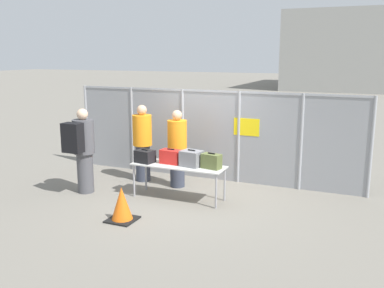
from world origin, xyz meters
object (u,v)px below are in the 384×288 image
suitcase_black (145,156)px  suitcase_olive (211,161)px  suitcase_grey (192,158)px  traveler_hooded (82,148)px  suitcase_red (171,157)px  inspection_table (179,168)px  security_worker_far (143,142)px  traffic_cone (122,205)px  security_worker_near (177,148)px  utility_trailer (272,148)px

suitcase_black → suitcase_olive: 1.46m
suitcase_grey → traveler_hooded: traveler_hooded is taller
suitcase_grey → suitcase_red: bearing=177.2°
inspection_table → security_worker_far: security_worker_far is taller
suitcase_red → traffic_cone: bearing=-98.5°
inspection_table → suitcase_grey: bearing=6.0°
security_worker_near → inspection_table: bearing=98.3°
traveler_hooded → security_worker_far: traveler_hooded is taller
utility_trailer → inspection_table: bearing=-107.1°
suitcase_grey → traffic_cone: 1.78m
suitcase_red → security_worker_near: (-0.18, 0.70, 0.03)m
suitcase_grey → security_worker_far: size_ratio=0.25×
traffic_cone → suitcase_olive: bearing=52.9°
suitcase_black → utility_trailer: size_ratio=0.11×
suitcase_red → security_worker_far: (-1.13, 0.80, 0.07)m
suitcase_black → security_worker_near: security_worker_near is taller
suitcase_olive → security_worker_far: bearing=157.8°
suitcase_black → traveler_hooded: size_ratio=0.23×
suitcase_grey → traffic_cone: bearing=-115.0°
inspection_table → traveler_hooded: size_ratio=1.07×
traveler_hooded → suitcase_olive: bearing=11.5°
suitcase_black → security_worker_near: 0.91m
suitcase_grey → security_worker_near: 0.98m
traveler_hooded → suitcase_black: bearing=18.3°
suitcase_olive → security_worker_near: size_ratio=0.24×
security_worker_near → utility_trailer: bearing=-136.1°
suitcase_olive → traffic_cone: size_ratio=0.66×
security_worker_near → traveler_hooded: bearing=17.9°
security_worker_far → security_worker_near: bearing=150.9°
traffic_cone → utility_trailer: bearing=73.2°
suitcase_grey → security_worker_far: bearing=152.9°
traveler_hooded → suitcase_grey: bearing=13.7°
suitcase_red → security_worker_near: security_worker_near is taller
security_worker_near → security_worker_far: (-0.95, 0.10, 0.03)m
inspection_table → security_worker_far: 1.60m
inspection_table → security_worker_far: (-1.33, 0.85, 0.27)m
inspection_table → security_worker_near: 0.87m
suitcase_red → suitcase_grey: bearing=-2.8°
suitcase_grey → utility_trailer: bearing=76.9°
security_worker_far → traffic_cone: size_ratio=2.88×
security_worker_far → traffic_cone: (0.90, -2.35, -0.64)m
suitcase_olive → inspection_table: bearing=-178.7°
suitcase_black → security_worker_near: bearing=66.7°
suitcase_grey → traveler_hooded: 2.38m
traveler_hooded → utility_trailer: traveler_hooded is taller
traveler_hooded → security_worker_near: traveler_hooded is taller
traveler_hooded → utility_trailer: bearing=53.9°
inspection_table → suitcase_olive: (0.71, 0.02, 0.21)m
utility_trailer → suitcase_black: bearing=-116.5°
traveler_hooded → utility_trailer: (3.16, 4.12, -0.56)m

